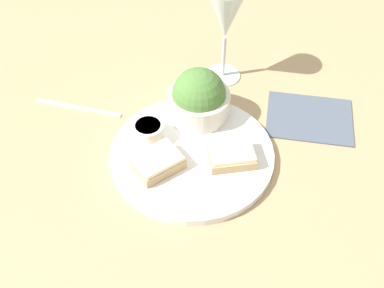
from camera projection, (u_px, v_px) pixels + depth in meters
name	position (u px, v px, depth m)	size (l,w,h in m)	color
ground_plane	(192.00, 157.00, 0.83)	(4.00, 4.00, 0.00)	tan
dinner_plate	(192.00, 155.00, 0.83)	(0.28, 0.28, 0.01)	white
salad_bowl	(199.00, 98.00, 0.86)	(0.11, 0.11, 0.10)	silver
sauce_ramekin	(148.00, 131.00, 0.83)	(0.05, 0.05, 0.03)	white
cheese_toast_near	(157.00, 162.00, 0.79)	(0.09, 0.08, 0.03)	tan
cheese_toast_far	(232.00, 155.00, 0.80)	(0.09, 0.07, 0.03)	tan
wine_glass	(226.00, 18.00, 0.88)	(0.07, 0.07, 0.19)	silver
napkin	(310.00, 117.00, 0.89)	(0.20, 0.18, 0.01)	#4C5666
fork	(78.00, 107.00, 0.91)	(0.15, 0.10, 0.01)	silver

